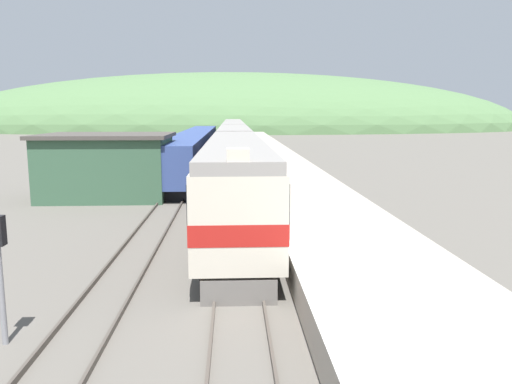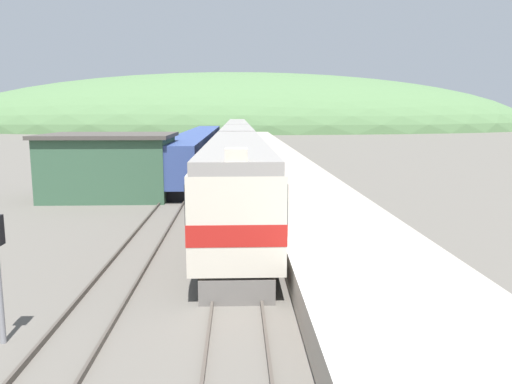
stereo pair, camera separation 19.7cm
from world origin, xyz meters
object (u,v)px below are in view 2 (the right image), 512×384
(express_train_lead_car, at_px, (237,179))
(carriage_second, at_px, (237,148))
(siding_train, at_px, (198,149))
(carriage_third, at_px, (237,137))
(carriage_fourth, at_px, (237,131))

(express_train_lead_car, xyz_separation_m, carriage_second, (0.00, 21.75, -0.01))
(siding_train, bearing_deg, carriage_third, 75.16)
(carriage_third, bearing_deg, express_train_lead_car, -90.00)
(carriage_second, distance_m, siding_train, 6.49)
(carriage_fourth, bearing_deg, carriage_second, -90.00)
(express_train_lead_car, bearing_deg, carriage_fourth, 90.00)
(express_train_lead_car, bearing_deg, siding_train, 98.44)
(carriage_fourth, distance_m, siding_train, 35.40)
(carriage_third, relative_size, siding_train, 0.45)
(express_train_lead_car, distance_m, siding_train, 27.15)
(carriage_third, bearing_deg, siding_train, -104.84)
(carriage_third, distance_m, carriage_fourth, 20.14)
(carriage_third, distance_m, siding_train, 15.56)
(express_train_lead_car, bearing_deg, carriage_second, 90.00)
(carriage_second, relative_size, siding_train, 0.45)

